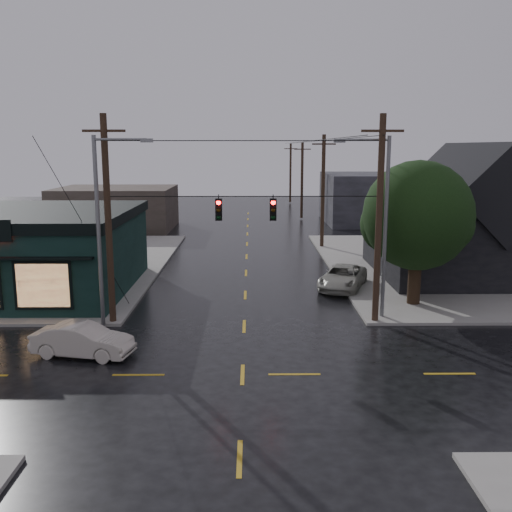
{
  "coord_description": "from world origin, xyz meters",
  "views": [
    {
      "loc": [
        0.32,
        -20.66,
        8.61
      ],
      "look_at": [
        0.57,
        4.69,
        3.75
      ],
      "focal_mm": 40.0,
      "sensor_mm": 36.0,
      "label": 1
    }
  ],
  "objects_px": {
    "suv_silver": "(343,277)",
    "utility_pole_ne": "(375,323)",
    "corner_tree": "(418,216)",
    "sedan_cream": "(83,340)",
    "utility_pole_nw": "(113,324)"
  },
  "relations": [
    {
      "from": "corner_tree",
      "to": "suv_silver",
      "type": "distance_m",
      "value": 6.65
    },
    {
      "from": "corner_tree",
      "to": "suv_silver",
      "type": "bearing_deg",
      "value": 130.03
    },
    {
      "from": "suv_silver",
      "to": "utility_pole_ne",
      "type": "bearing_deg",
      "value": -65.66
    },
    {
      "from": "utility_pole_ne",
      "to": "suv_silver",
      "type": "bearing_deg",
      "value": 94.09
    },
    {
      "from": "utility_pole_ne",
      "to": "utility_pole_nw",
      "type": "bearing_deg",
      "value": 180.0
    },
    {
      "from": "sedan_cream",
      "to": "corner_tree",
      "type": "bearing_deg",
      "value": -52.82
    },
    {
      "from": "corner_tree",
      "to": "suv_silver",
      "type": "xyz_separation_m",
      "value": [
        -3.28,
        3.9,
        -4.27
      ]
    },
    {
      "from": "utility_pole_nw",
      "to": "suv_silver",
      "type": "height_order",
      "value": "utility_pole_nw"
    },
    {
      "from": "corner_tree",
      "to": "sedan_cream",
      "type": "xyz_separation_m",
      "value": [
        -15.96,
        -7.55,
        -4.29
      ]
    },
    {
      "from": "utility_pole_nw",
      "to": "sedan_cream",
      "type": "xyz_separation_m",
      "value": [
        -0.19,
        -4.46,
        0.69
      ]
    },
    {
      "from": "utility_pole_nw",
      "to": "utility_pole_ne",
      "type": "bearing_deg",
      "value": 0.0
    },
    {
      "from": "utility_pole_ne",
      "to": "suv_silver",
      "type": "relative_size",
      "value": 1.99
    },
    {
      "from": "utility_pole_nw",
      "to": "corner_tree",
      "type": "bearing_deg",
      "value": 11.08
    },
    {
      "from": "corner_tree",
      "to": "utility_pole_ne",
      "type": "xyz_separation_m",
      "value": [
        -2.78,
        -3.09,
        -4.98
      ]
    },
    {
      "from": "utility_pole_nw",
      "to": "suv_silver",
      "type": "distance_m",
      "value": 14.34
    }
  ]
}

